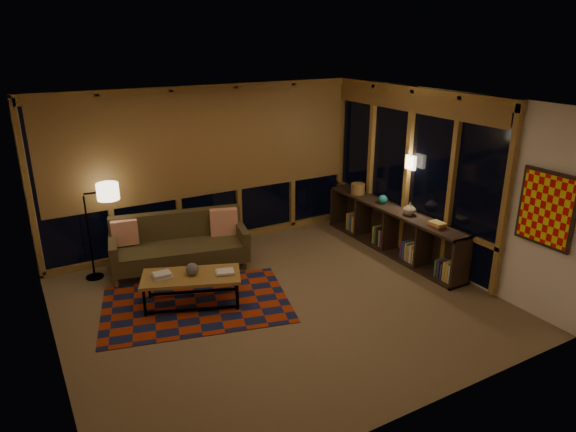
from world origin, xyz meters
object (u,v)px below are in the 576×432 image
sofa (180,244)px  floor_lamp (89,233)px  coffee_table (192,290)px  bookshelf (392,230)px

sofa → floor_lamp: bearing=175.7°
coffee_table → floor_lamp: 1.87m
floor_lamp → sofa: bearing=-9.5°
bookshelf → coffee_table: bearing=-178.9°
coffee_table → sofa: bearing=100.3°
sofa → coffee_table: size_ratio=1.56×
floor_lamp → bookshelf: (4.51, -1.43, -0.34)m
floor_lamp → bookshelf: size_ratio=0.47×
coffee_table → floor_lamp: floor_lamp is taller
sofa → floor_lamp: size_ratio=1.41×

